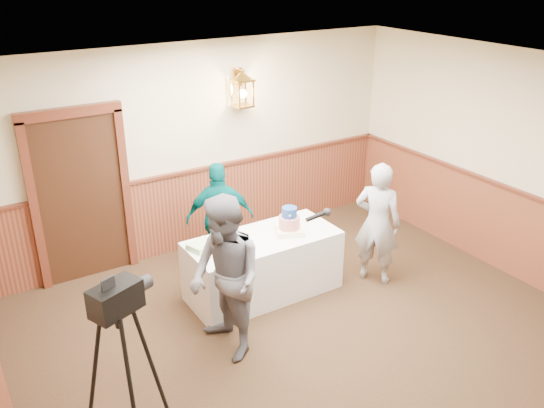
{
  "coord_description": "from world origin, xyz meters",
  "views": [
    {
      "loc": [
        -3.02,
        -3.24,
        3.8
      ],
      "look_at": [
        0.05,
        1.7,
        1.25
      ],
      "focal_mm": 38.0,
      "sensor_mm": 36.0,
      "label": 1
    }
  ],
  "objects_px": {
    "sheet_cake_yellow": "(234,247)",
    "interviewer": "(226,279)",
    "tiered_cake": "(289,223)",
    "assistant_p": "(220,217)",
    "sheet_cake_green": "(202,245)",
    "display_table": "(263,265)",
    "baker": "(377,223)",
    "tv_camera_rig": "(126,379)"
  },
  "relations": [
    {
      "from": "sheet_cake_green",
      "to": "tiered_cake",
      "type": "bearing_deg",
      "value": -10.42
    },
    {
      "from": "display_table",
      "to": "interviewer",
      "type": "relative_size",
      "value": 1.05
    },
    {
      "from": "sheet_cake_green",
      "to": "assistant_p",
      "type": "xyz_separation_m",
      "value": [
        0.57,
        0.66,
        -0.06
      ]
    },
    {
      "from": "sheet_cake_yellow",
      "to": "baker",
      "type": "xyz_separation_m",
      "value": [
        1.78,
        -0.37,
        -0.01
      ]
    },
    {
      "from": "assistant_p",
      "to": "tv_camera_rig",
      "type": "distance_m",
      "value": 3.02
    },
    {
      "from": "tiered_cake",
      "to": "tv_camera_rig",
      "type": "bearing_deg",
      "value": -150.32
    },
    {
      "from": "baker",
      "to": "sheet_cake_yellow",
      "type": "bearing_deg",
      "value": 44.55
    },
    {
      "from": "sheet_cake_yellow",
      "to": "interviewer",
      "type": "xyz_separation_m",
      "value": [
        -0.45,
        -0.67,
        0.08
      ]
    },
    {
      "from": "tiered_cake",
      "to": "baker",
      "type": "xyz_separation_m",
      "value": [
        1.02,
        -0.41,
        -0.1
      ]
    },
    {
      "from": "tiered_cake",
      "to": "tv_camera_rig",
      "type": "xyz_separation_m",
      "value": [
        -2.48,
        -1.41,
        -0.17
      ]
    },
    {
      "from": "sheet_cake_green",
      "to": "baker",
      "type": "distance_m",
      "value": 2.16
    },
    {
      "from": "sheet_cake_yellow",
      "to": "baker",
      "type": "height_order",
      "value": "baker"
    },
    {
      "from": "baker",
      "to": "tv_camera_rig",
      "type": "relative_size",
      "value": 0.99
    },
    {
      "from": "sheet_cake_yellow",
      "to": "assistant_p",
      "type": "xyz_separation_m",
      "value": [
        0.28,
        0.88,
        -0.06
      ]
    },
    {
      "from": "display_table",
      "to": "interviewer",
      "type": "height_order",
      "value": "interviewer"
    },
    {
      "from": "sheet_cake_green",
      "to": "tv_camera_rig",
      "type": "height_order",
      "value": "tv_camera_rig"
    },
    {
      "from": "assistant_p",
      "to": "tv_camera_rig",
      "type": "height_order",
      "value": "tv_camera_rig"
    },
    {
      "from": "sheet_cake_yellow",
      "to": "sheet_cake_green",
      "type": "distance_m",
      "value": 0.37
    },
    {
      "from": "tiered_cake",
      "to": "baker",
      "type": "height_order",
      "value": "baker"
    },
    {
      "from": "baker",
      "to": "tv_camera_rig",
      "type": "height_order",
      "value": "tv_camera_rig"
    },
    {
      "from": "interviewer",
      "to": "assistant_p",
      "type": "bearing_deg",
      "value": 153.91
    },
    {
      "from": "sheet_cake_green",
      "to": "display_table",
      "type": "bearing_deg",
      "value": -10.81
    },
    {
      "from": "interviewer",
      "to": "tv_camera_rig",
      "type": "xyz_separation_m",
      "value": [
        -1.26,
        -0.71,
        -0.15
      ]
    },
    {
      "from": "assistant_p",
      "to": "tv_camera_rig",
      "type": "relative_size",
      "value": 0.93
    },
    {
      "from": "sheet_cake_yellow",
      "to": "interviewer",
      "type": "relative_size",
      "value": 0.19
    },
    {
      "from": "tiered_cake",
      "to": "interviewer",
      "type": "relative_size",
      "value": 0.24
    },
    {
      "from": "baker",
      "to": "tv_camera_rig",
      "type": "distance_m",
      "value": 3.64
    },
    {
      "from": "sheet_cake_yellow",
      "to": "sheet_cake_green",
      "type": "bearing_deg",
      "value": 142.33
    },
    {
      "from": "sheet_cake_yellow",
      "to": "baker",
      "type": "bearing_deg",
      "value": -11.88
    },
    {
      "from": "baker",
      "to": "assistant_p",
      "type": "bearing_deg",
      "value": 16.5
    },
    {
      "from": "tiered_cake",
      "to": "tv_camera_rig",
      "type": "height_order",
      "value": "tv_camera_rig"
    },
    {
      "from": "sheet_cake_yellow",
      "to": "assistant_p",
      "type": "height_order",
      "value": "assistant_p"
    },
    {
      "from": "interviewer",
      "to": "baker",
      "type": "distance_m",
      "value": 2.26
    },
    {
      "from": "sheet_cake_yellow",
      "to": "assistant_p",
      "type": "relative_size",
      "value": 0.22
    },
    {
      "from": "tiered_cake",
      "to": "assistant_p",
      "type": "relative_size",
      "value": 0.29
    },
    {
      "from": "sheet_cake_yellow",
      "to": "display_table",
      "type": "bearing_deg",
      "value": 11.31
    },
    {
      "from": "sheet_cake_yellow",
      "to": "sheet_cake_green",
      "type": "xyz_separation_m",
      "value": [
        -0.29,
        0.22,
        -0.0
      ]
    },
    {
      "from": "tiered_cake",
      "to": "sheet_cake_green",
      "type": "height_order",
      "value": "tiered_cake"
    },
    {
      "from": "display_table",
      "to": "sheet_cake_yellow",
      "type": "height_order",
      "value": "sheet_cake_yellow"
    },
    {
      "from": "sheet_cake_green",
      "to": "tv_camera_rig",
      "type": "relative_size",
      "value": 0.18
    },
    {
      "from": "assistant_p",
      "to": "sheet_cake_yellow",
      "type": "bearing_deg",
      "value": 94.01
    },
    {
      "from": "interviewer",
      "to": "assistant_p",
      "type": "distance_m",
      "value": 1.73
    }
  ]
}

